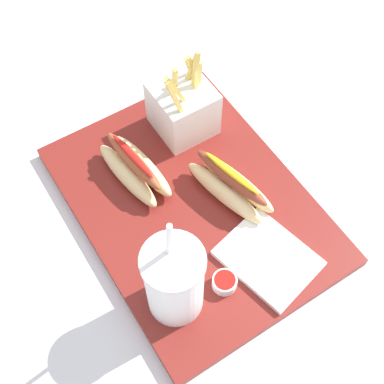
{
  "coord_description": "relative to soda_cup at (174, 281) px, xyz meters",
  "views": [
    {
      "loc": [
        -0.36,
        0.23,
        0.76
      ],
      "look_at": [
        0.0,
        0.0,
        0.05
      ],
      "focal_mm": 49.01,
      "sensor_mm": 36.0,
      "label": 1
    }
  ],
  "objects": [
    {
      "name": "fries_basket",
      "position": [
        0.27,
        -0.18,
        -0.02
      ],
      "size": [
        0.1,
        0.09,
        0.16
      ],
      "color": "white",
      "rests_on": "food_tray"
    },
    {
      "name": "hot_dog_2",
      "position": [
        0.22,
        -0.06,
        -0.05
      ],
      "size": [
        0.16,
        0.08,
        0.06
      ],
      "color": "#E5C689",
      "rests_on": "food_tray"
    },
    {
      "name": "ground_plane",
      "position": [
        0.13,
        -0.11,
        -0.1
      ],
      "size": [
        2.4,
        2.4,
        0.02
      ],
      "primitive_type": "cube",
      "color": "silver"
    },
    {
      "name": "food_tray",
      "position": [
        0.13,
        -0.11,
        -0.08
      ],
      "size": [
        0.47,
        0.35,
        0.02
      ],
      "primitive_type": "cube",
      "color": "maroon",
      "rests_on": "ground_plane"
    },
    {
      "name": "soda_cup",
      "position": [
        0.0,
        0.0,
        0.0
      ],
      "size": [
        0.09,
        0.09,
        0.24
      ],
      "color": "white",
      "rests_on": "food_tray"
    },
    {
      "name": "napkin_stack",
      "position": [
        -0.02,
        -0.15,
        -0.07
      ],
      "size": [
        0.16,
        0.14,
        0.01
      ],
      "primitive_type": "cube",
      "rotation": [
        0.0,
        0.0,
        0.23
      ],
      "color": "white",
      "rests_on": "food_tray"
    },
    {
      "name": "hot_dog_1",
      "position": [
        0.11,
        -0.17,
        -0.05
      ],
      "size": [
        0.17,
        0.09,
        0.07
      ],
      "color": "#E5C689",
      "rests_on": "food_tray"
    },
    {
      "name": "ketchup_cup_1",
      "position": [
        -0.02,
        -0.07,
        -0.06
      ],
      "size": [
        0.04,
        0.04,
        0.02
      ],
      "color": "white",
      "rests_on": "food_tray"
    }
  ]
}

